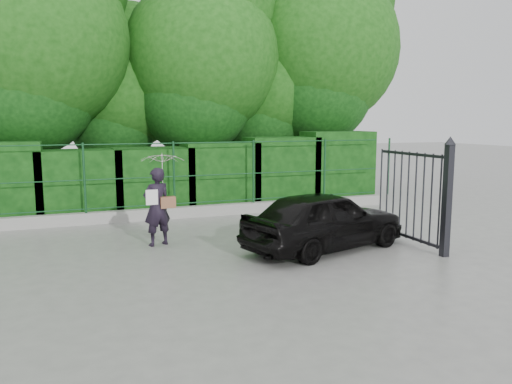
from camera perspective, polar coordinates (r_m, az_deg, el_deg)
name	(u,v)px	position (r m, az deg, el deg)	size (l,w,h in m)	color
ground	(202,263)	(9.51, -6.16, -8.12)	(80.00, 80.00, 0.00)	gray
kerb	(160,214)	(13.76, -10.89, -2.46)	(14.00, 0.25, 0.30)	#9E9E99
fence	(167,175)	(13.65, -10.09, 1.93)	(14.13, 0.06, 1.80)	#123F1E
hedge	(161,178)	(14.65, -10.79, 1.62)	(14.20, 1.20, 2.30)	black
trees	(174,60)	(17.03, -9.33, 14.71)	(17.10, 6.15, 8.08)	black
gate	(431,194)	(10.73, 19.33, -0.17)	(0.22, 2.33, 2.36)	#222227
woman	(161,185)	(10.80, -10.84, 0.78)	(0.96, 0.94, 1.98)	black
car	(325,220)	(10.41, 7.86, -3.17)	(1.48, 3.67, 1.25)	black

